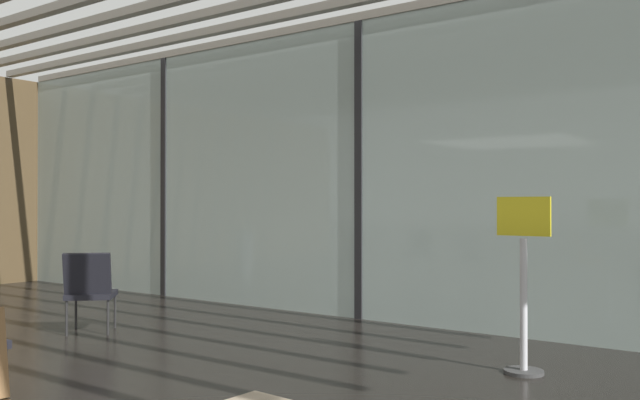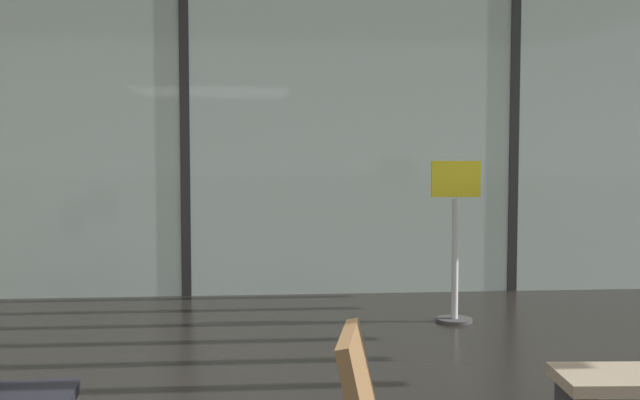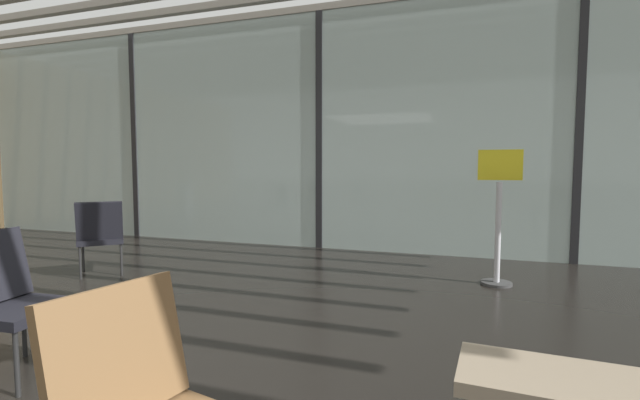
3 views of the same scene
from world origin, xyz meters
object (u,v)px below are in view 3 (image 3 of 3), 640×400
parked_airplane (317,140)px  lounge_chair_0 (6,294)px  lounge_chair_1 (100,233)px  info_sign (498,222)px

parked_airplane → lounge_chair_0: size_ratio=14.74×
parked_airplane → lounge_chair_0: parked_airplane is taller
lounge_chair_0 → lounge_chair_1: size_ratio=1.00×
parked_airplane → lounge_chair_1: bearing=-90.6°
info_sign → lounge_chair_1: bearing=-166.4°
parked_airplane → lounge_chair_1: 7.50m
lounge_chair_0 → info_sign: bearing=-47.7°
parked_airplane → lounge_chair_1: size_ratio=14.74×
parked_airplane → info_sign: (4.26, -6.30, -1.31)m
lounge_chair_1 → info_sign: 4.46m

